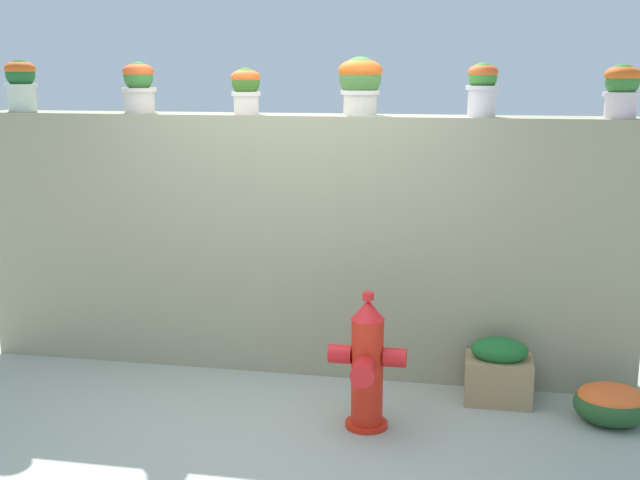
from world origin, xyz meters
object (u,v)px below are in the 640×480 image
(potted_plant_4, at_px, (483,86))
(potted_plant_5, at_px, (622,87))
(planter_box, at_px, (498,371))
(flower_bush_left, at_px, (611,402))
(potted_plant_1, at_px, (139,84))
(potted_plant_0, at_px, (21,81))
(potted_plant_2, at_px, (246,87))
(fire_hydrant, at_px, (367,366))
(potted_plant_3, at_px, (360,81))

(potted_plant_4, bearing_deg, potted_plant_5, -0.77)
(planter_box, bearing_deg, flower_bush_left, -16.13)
(potted_plant_1, height_order, potted_plant_4, potted_plant_1)
(potted_plant_0, distance_m, flower_bush_left, 4.98)
(potted_plant_0, xyz_separation_m, potted_plant_2, (1.83, 0.02, -0.04))
(fire_hydrant, bearing_deg, potted_plant_4, 55.37)
(potted_plant_4, distance_m, flower_bush_left, 2.33)
(potted_plant_0, relative_size, potted_plant_2, 1.19)
(potted_plant_3, bearing_deg, flower_bush_left, -20.04)
(potted_plant_5, bearing_deg, potted_plant_3, 177.64)
(fire_hydrant, bearing_deg, potted_plant_0, 161.19)
(fire_hydrant, bearing_deg, flower_bush_left, 13.36)
(fire_hydrant, xyz_separation_m, flower_bush_left, (1.59, 0.38, -0.29))
(potted_plant_1, relative_size, flower_bush_left, 0.79)
(potted_plant_3, relative_size, fire_hydrant, 0.46)
(fire_hydrant, height_order, flower_bush_left, fire_hydrant)
(flower_bush_left, bearing_deg, fire_hydrant, -166.64)
(fire_hydrant, relative_size, planter_box, 1.96)
(potted_plant_1, bearing_deg, potted_plant_2, -1.73)
(potted_plant_1, bearing_deg, potted_plant_5, -1.08)
(potted_plant_2, bearing_deg, potted_plant_0, -179.50)
(potted_plant_0, bearing_deg, potted_plant_1, 2.48)
(potted_plant_1, bearing_deg, planter_box, -8.90)
(potted_plant_5, xyz_separation_m, planter_box, (-0.74, -0.37, -1.97))
(potted_plant_4, relative_size, potted_plant_5, 1.02)
(potted_plant_0, xyz_separation_m, fire_hydrant, (2.89, -0.98, -1.79))
(potted_plant_0, xyz_separation_m, potted_plant_3, (2.69, 0.05, 0.01))
(potted_plant_1, distance_m, potted_plant_2, 0.86)
(potted_plant_0, distance_m, fire_hydrant, 3.54)
(potted_plant_1, height_order, potted_plant_5, potted_plant_1)
(potted_plant_5, bearing_deg, potted_plant_4, 179.23)
(potted_plant_4, bearing_deg, planter_box, -63.55)
(potted_plant_5, xyz_separation_m, flower_bush_left, (-0.01, -0.58, -2.05))
(potted_plant_2, relative_size, planter_box, 0.72)
(potted_plant_2, distance_m, planter_box, 2.77)
(potted_plant_1, relative_size, fire_hydrant, 0.42)
(potted_plant_0, bearing_deg, flower_bush_left, -7.70)
(potted_plant_2, xyz_separation_m, potted_plant_5, (2.67, -0.04, 0.01))
(potted_plant_1, xyz_separation_m, fire_hydrant, (1.92, -1.03, -1.77))
(potted_plant_5, bearing_deg, flower_bush_left, -90.90)
(potted_plant_2, relative_size, potted_plant_5, 0.93)
(potted_plant_0, height_order, fire_hydrant, potted_plant_0)
(potted_plant_4, relative_size, flower_bush_left, 0.77)
(potted_plant_3, relative_size, potted_plant_5, 1.14)
(flower_bush_left, relative_size, planter_box, 1.04)
(potted_plant_3, distance_m, potted_plant_5, 1.81)
(potted_plant_1, xyz_separation_m, flower_bush_left, (3.52, -0.65, -2.06))
(potted_plant_3, distance_m, potted_plant_4, 0.88)
(potted_plant_3, distance_m, fire_hydrant, 2.08)
(flower_bush_left, distance_m, planter_box, 0.77)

